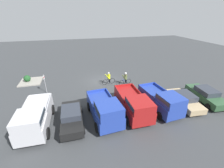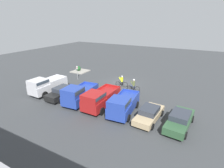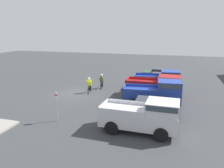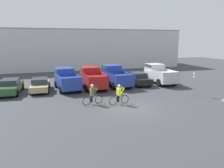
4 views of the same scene
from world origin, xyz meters
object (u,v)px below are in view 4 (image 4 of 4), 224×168
at_px(pickup_truck_3, 159,74).
at_px(cyclist_0, 119,94).
at_px(pickup_truck_1, 92,77).
at_px(cyclist_1, 92,94).
at_px(fire_lane_sign, 193,81).
at_px(sedan_0, 11,86).
at_px(pickup_truck_0, 67,79).
at_px(pickup_truck_2, 115,75).
at_px(sedan_2, 138,78).
at_px(sedan_1, 40,85).

relative_size(pickup_truck_3, cyclist_0, 2.81).
height_order(pickup_truck_1, cyclist_1, pickup_truck_1).
bearing_deg(pickup_truck_3, cyclist_1, -146.99).
relative_size(pickup_truck_1, pickup_truck_3, 1.05).
bearing_deg(fire_lane_sign, pickup_truck_1, 142.38).
bearing_deg(sedan_0, cyclist_0, -36.95).
xyz_separation_m(pickup_truck_0, cyclist_1, (1.40, -6.52, -0.23)).
bearing_deg(pickup_truck_1, pickup_truck_2, 5.13).
bearing_deg(pickup_truck_1, sedan_0, -178.23).
relative_size(sedan_0, sedan_2, 1.07).
relative_size(sedan_1, cyclist_1, 2.51).
xyz_separation_m(pickup_truck_2, pickup_truck_3, (5.65, -0.28, 0.00)).
distance_m(sedan_1, fire_lane_sign, 15.47).
distance_m(sedan_0, pickup_truck_0, 5.59).
bearing_deg(pickup_truck_0, pickup_truck_3, -0.65).
relative_size(sedan_0, fire_lane_sign, 2.07).
bearing_deg(pickup_truck_1, pickup_truck_0, 178.05).
bearing_deg(pickup_truck_0, cyclist_0, -63.93).
bearing_deg(pickup_truck_2, sedan_2, -5.79).
relative_size(sedan_1, sedan_2, 0.99).
height_order(pickup_truck_0, pickup_truck_1, pickup_truck_1).
bearing_deg(pickup_truck_0, sedan_2, -0.93).
distance_m(pickup_truck_2, cyclist_0, 7.64).
relative_size(sedan_1, pickup_truck_0, 0.87).
xyz_separation_m(sedan_0, pickup_truck_1, (8.40, 0.26, 0.41)).
bearing_deg(sedan_1, pickup_truck_0, 3.92).
bearing_deg(pickup_truck_1, cyclist_1, -102.59).
height_order(sedan_0, cyclist_0, cyclist_0).
distance_m(pickup_truck_0, pickup_truck_3, 11.24).
xyz_separation_m(sedan_0, fire_lane_sign, (16.85, -6.25, 0.68)).
relative_size(pickup_truck_2, cyclist_0, 2.84).
bearing_deg(pickup_truck_3, pickup_truck_1, 179.79).
bearing_deg(cyclist_1, pickup_truck_2, 57.84).
bearing_deg(sedan_0, fire_lane_sign, -20.36).
relative_size(sedan_1, cyclist_0, 2.45).
relative_size(pickup_truck_0, cyclist_1, 2.87).
bearing_deg(sedan_2, cyclist_1, -137.76).
bearing_deg(cyclist_1, sedan_0, 138.48).
bearing_deg(cyclist_1, sedan_2, 42.24).
relative_size(sedan_0, cyclist_1, 2.71).
bearing_deg(cyclist_0, pickup_truck_3, 42.43).
height_order(sedan_0, pickup_truck_0, pickup_truck_0).
relative_size(pickup_truck_0, fire_lane_sign, 2.20).
xyz_separation_m(sedan_0, cyclist_1, (6.97, -6.17, 0.16)).
xyz_separation_m(pickup_truck_2, sedan_2, (2.84, -0.29, -0.45)).
relative_size(sedan_1, pickup_truck_2, 0.86).
bearing_deg(sedan_1, sedan_2, 0.27).
distance_m(cyclist_1, fire_lane_sign, 9.90).
bearing_deg(sedan_1, cyclist_1, -56.66).
bearing_deg(pickup_truck_0, pickup_truck_1, -1.95).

